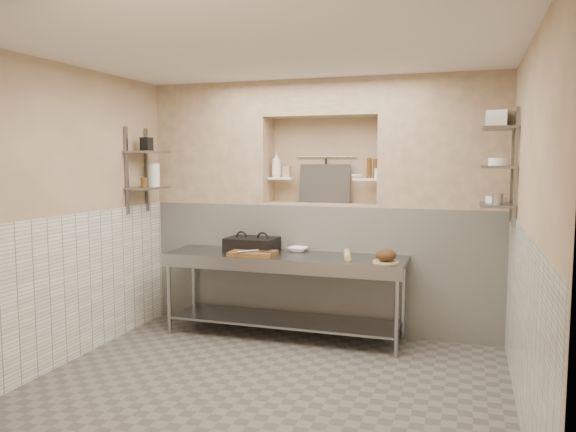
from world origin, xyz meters
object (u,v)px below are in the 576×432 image
at_px(bread_loaf, 386,255).
at_px(bowl_alcove, 357,176).
at_px(mixing_bowl, 298,249).
at_px(prep_table, 284,278).
at_px(rolling_pin, 347,255).
at_px(bottle_soap, 276,165).
at_px(jug_left, 154,175).
at_px(cutting_board, 253,253).
at_px(panini_press, 252,244).

bearing_deg(bread_loaf, bowl_alcove, 122.48).
xyz_separation_m(mixing_bowl, bowl_alcove, (0.60, 0.29, 0.81)).
distance_m(prep_table, rolling_pin, 0.75).
xyz_separation_m(rolling_pin, bottle_soap, (-0.96, 0.54, 0.92)).
relative_size(bread_loaf, jug_left, 0.78).
height_order(cutting_board, mixing_bowl, mixing_bowl).
distance_m(rolling_pin, bread_loaf, 0.45).
bearing_deg(jug_left, bread_loaf, -2.71).
relative_size(cutting_board, bottle_soap, 1.65).
height_order(prep_table, rolling_pin, rolling_pin).
bearing_deg(jug_left, prep_table, 0.10).
height_order(mixing_bowl, jug_left, jug_left).
distance_m(panini_press, mixing_bowl, 0.52).
bearing_deg(mixing_bowl, cutting_board, -137.12).
height_order(prep_table, panini_press, panini_press).
xyz_separation_m(panini_press, jug_left, (-1.14, -0.15, 0.77)).
relative_size(prep_table, bottle_soap, 8.97).
bearing_deg(rolling_pin, bread_loaf, -20.13).
xyz_separation_m(cutting_board, mixing_bowl, (0.39, 0.36, 0.01)).
bearing_deg(mixing_bowl, bottle_soap, 138.65).
relative_size(bowl_alcove, jug_left, 0.51).
height_order(panini_press, bread_loaf, panini_press).
relative_size(rolling_pin, bowl_alcove, 3.31).
relative_size(panini_press, bread_loaf, 2.75).
relative_size(mixing_bowl, rolling_pin, 0.49).
relative_size(mixing_bowl, jug_left, 0.83).
height_order(panini_press, cutting_board, panini_press).
relative_size(prep_table, cutting_board, 5.45).
bearing_deg(rolling_pin, bottle_soap, 150.85).
distance_m(bread_loaf, bowl_alcove, 1.09).
height_order(mixing_bowl, bowl_alcove, bowl_alcove).
relative_size(bread_loaf, bowl_alcove, 1.52).
bearing_deg(bottle_soap, bowl_alcove, -1.48).
xyz_separation_m(bowl_alcove, jug_left, (-2.24, -0.54, 0.01)).
bearing_deg(bread_loaf, panini_press, 169.65).
relative_size(cutting_board, bread_loaf, 2.35).
distance_m(prep_table, jug_left, 1.91).
bearing_deg(bottle_soap, prep_table, -63.98).
relative_size(rolling_pin, bread_loaf, 2.18).
bearing_deg(panini_press, cutting_board, -64.53).
bearing_deg(bread_loaf, jug_left, 177.29).
distance_m(cutting_board, bowl_alcove, 1.44).
relative_size(bottle_soap, jug_left, 1.11).
distance_m(bowl_alcove, jug_left, 2.31).
bearing_deg(mixing_bowl, jug_left, -171.50).
bearing_deg(bread_loaf, cutting_board, 179.70).
distance_m(rolling_pin, bottle_soap, 1.44).
distance_m(panini_press, bottle_soap, 0.99).
relative_size(cutting_board, rolling_pin, 1.08).
bearing_deg(bowl_alcove, bread_loaf, -57.52).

